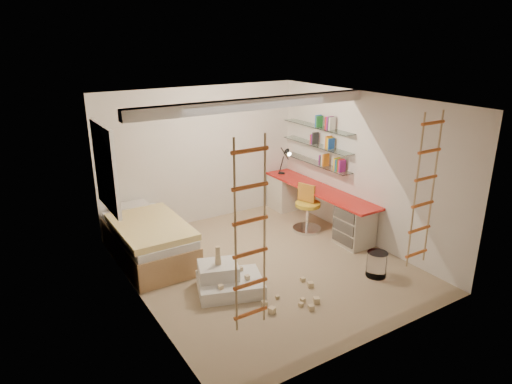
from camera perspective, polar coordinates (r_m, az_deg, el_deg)
floor at (r=7.36m, az=1.25°, el=-9.15°), size 4.50×4.50×0.00m
ceiling_beam at (r=6.80m, az=-0.00°, el=10.97°), size 4.00×0.18×0.16m
window_frame at (r=7.35m, az=-18.32°, el=2.88°), size 0.06×1.15×1.35m
window_blind at (r=7.36m, az=-18.02°, el=2.93°), size 0.02×1.00×1.20m
rope_ladder_left at (r=4.71m, az=-0.72°, el=-5.65°), size 0.41×0.04×2.13m
rope_ladder_right at (r=6.44m, az=20.28°, el=0.07°), size 0.41×0.04×2.13m
waste_bin at (r=7.21m, az=14.85°, el=-8.72°), size 0.31×0.31×0.39m
desk at (r=8.76m, az=7.61°, el=-1.62°), size 0.56×2.80×0.75m
shelves at (r=8.73m, az=7.59°, el=5.84°), size 0.25×1.80×0.71m
bed at (r=7.64m, az=-13.28°, el=-5.82°), size 1.02×2.00×0.69m
task_lamp at (r=9.23m, az=3.81°, el=4.38°), size 0.14×0.36×0.57m
swivel_chair at (r=8.51m, az=6.42°, el=-2.73°), size 0.67×0.67×0.89m
play_platform at (r=6.64m, az=-3.67°, el=-10.99°), size 1.09×0.96×0.40m
toy_blocks at (r=6.48m, az=1.46°, el=-11.50°), size 1.35×1.22×0.67m
books at (r=8.71m, az=7.61°, el=6.34°), size 0.14×0.64×0.92m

